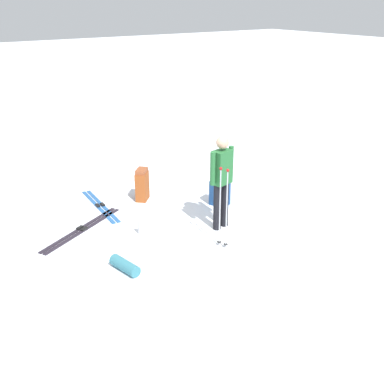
{
  "coord_description": "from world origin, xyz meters",
  "views": [
    {
      "loc": [
        -6.39,
        4.43,
        3.89
      ],
      "look_at": [
        0.0,
        0.0,
        0.7
      ],
      "focal_mm": 44.99,
      "sensor_mm": 36.0,
      "label": 1
    }
  ],
  "objects": [
    {
      "name": "thermos_bottle",
      "position": [
        0.33,
        0.88,
        0.13
      ],
      "size": [
        0.07,
        0.07,
        0.26
      ],
      "primitive_type": "cylinder",
      "color": "#B9B9C0",
      "rests_on": "ground_plane"
    },
    {
      "name": "backpack_large_dark",
      "position": [
        0.54,
        -1.05,
        0.29
      ],
      "size": [
        0.41,
        0.37,
        0.58
      ],
      "color": "navy",
      "rests_on": "ground_plane"
    },
    {
      "name": "backpack_bright",
      "position": [
        1.64,
        0.09,
        0.33
      ],
      "size": [
        0.4,
        0.39,
        0.67
      ],
      "color": "#95451D",
      "rests_on": "ground_plane"
    },
    {
      "name": "sleeping_mat_rolled",
      "position": [
        -0.62,
        1.67,
        0.09
      ],
      "size": [
        0.57,
        0.27,
        0.18
      ],
      "primitive_type": "cylinder",
      "rotation": [
        0.0,
        1.57,
        0.18
      ],
      "color": "teal",
      "rests_on": "ground_plane"
    },
    {
      "name": "ski_pair_far",
      "position": [
        1.05,
        1.66,
        0.01
      ],
      "size": [
        1.08,
        1.85,
        0.05
      ],
      "color": "#27202A",
      "rests_on": "ground_plane"
    },
    {
      "name": "ski_poles_planted_near",
      "position": [
        -0.85,
        -0.03,
        0.77
      ],
      "size": [
        0.2,
        0.11,
        1.39
      ],
      "color": "#B7BCC3",
      "rests_on": "ground_plane"
    },
    {
      "name": "ground_plane",
      "position": [
        0.0,
        0.0,
        0.0
      ],
      "size": [
        80.0,
        80.0,
        0.0
      ],
      "primitive_type": "plane",
      "color": "white"
    },
    {
      "name": "skier_standing",
      "position": [
        -0.27,
        -0.44,
        0.95
      ],
      "size": [
        0.28,
        0.56,
        1.7
      ],
      "color": "black",
      "rests_on": "ground_plane"
    },
    {
      "name": "ski_pair_near",
      "position": [
        1.82,
        0.96,
        0.01
      ],
      "size": [
        1.76,
        0.32,
        0.05
      ],
      "color": "#285B9C",
      "rests_on": "ground_plane"
    }
  ]
}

